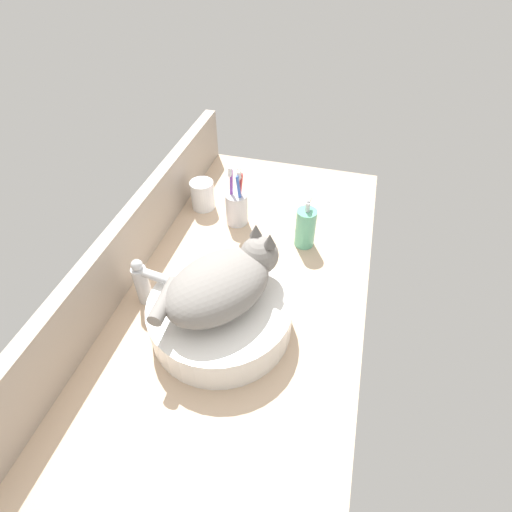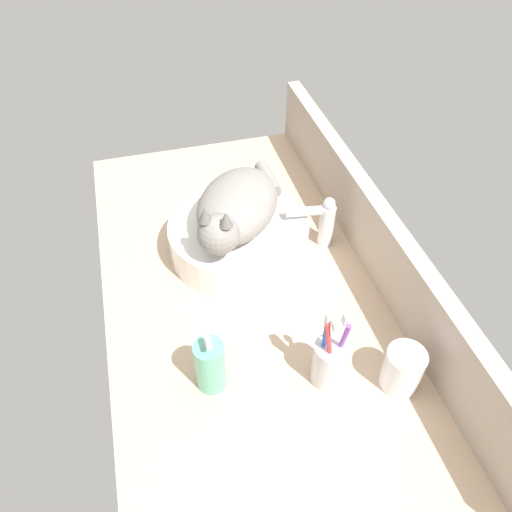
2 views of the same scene
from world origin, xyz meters
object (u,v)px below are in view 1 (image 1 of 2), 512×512
soap_dispenser (305,228)px  water_glass (203,196)px  toothbrush_cup (237,207)px  sink_basin (221,315)px  faucet (145,281)px  cat (223,282)px

soap_dispenser → water_glass: soap_dispenser is taller
toothbrush_cup → water_glass: bearing=70.1°
sink_basin → faucet: bearing=82.1°
cat → water_glass: size_ratio=3.28×
cat → soap_dispenser: size_ratio=2.02×
sink_basin → water_glass: water_glass is taller
soap_dispenser → toothbrush_cup: toothbrush_cup is taller
faucet → toothbrush_cup: size_ratio=0.73×
sink_basin → toothbrush_cup: bearing=11.5°
cat → toothbrush_cup: (37.36, 8.52, -8.72)cm
toothbrush_cup → water_glass: (4.57, 12.60, -1.38)cm
faucet → toothbrush_cup: bearing=-18.3°
soap_dispenser → water_glass: 35.37cm
sink_basin → soap_dispenser: bearing=-22.0°
cat → faucet: (1.54, 20.35, -6.94)cm
sink_basin → toothbrush_cup: size_ratio=1.74×
toothbrush_cup → water_glass: 13.47cm
faucet → soap_dispenser: soap_dispenser is taller
soap_dispenser → toothbrush_cup: (4.72, 21.49, -0.43)cm
sink_basin → soap_dispenser: (33.83, -13.64, 1.71)cm
soap_dispenser → water_glass: bearing=74.8°
faucet → toothbrush_cup: 37.76cm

